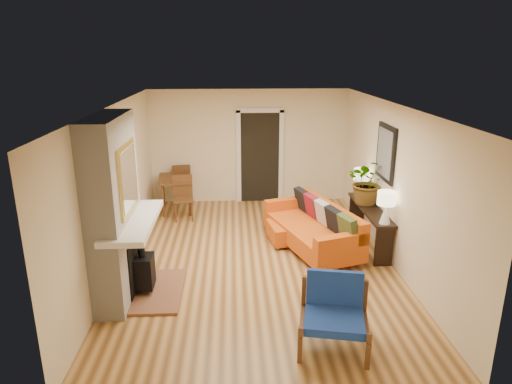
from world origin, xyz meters
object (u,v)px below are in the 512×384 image
console_table (370,215)px  houseplant (368,181)px  ottoman (289,232)px  lamp_far (361,179)px  blue_chair (334,308)px  sofa (315,227)px  lamp_near (386,204)px  dining_table (179,184)px

console_table → houseplant: houseplant is taller
ottoman → lamp_far: lamp_far is taller
blue_chair → console_table: bearing=66.0°
sofa → blue_chair: sofa is taller
sofa → houseplant: bearing=14.0°
ottoman → houseplant: houseplant is taller
sofa → console_table: bearing=1.5°
sofa → lamp_near: lamp_near is taller
sofa → lamp_near: 1.41m
sofa → console_table: size_ratio=1.28×
dining_table → houseplant: size_ratio=2.02×
ottoman → lamp_far: size_ratio=1.51×
ottoman → lamp_far: bearing=18.6°
sofa → ottoman: (-0.44, 0.24, -0.17)m
ottoman → lamp_near: lamp_near is taller
dining_table → lamp_far: size_ratio=3.21×
sofa → dining_table: size_ratio=1.37×
sofa → ottoman: sofa is taller
ottoman → houseplant: (1.42, 0.01, 0.94)m
console_table → lamp_near: size_ratio=3.43×
ottoman → console_table: size_ratio=0.44×
lamp_near → lamp_far: bearing=90.0°
ottoman → sofa: bearing=-28.0°
blue_chair → console_table: blue_chair is taller
sofa → lamp_far: bearing=36.1°
console_table → lamp_near: 0.91m
sofa → houseplant: (0.97, 0.24, 0.77)m
lamp_far → houseplant: bearing=-91.2°
lamp_near → lamp_far: size_ratio=1.00×
ottoman → console_table: bearing=-8.4°
blue_chair → houseplant: houseplant is taller
console_table → houseplant: (-0.01, 0.22, 0.58)m
ottoman → blue_chair: 3.06m
dining_table → console_table: 4.23m
ottoman → blue_chair: size_ratio=0.86×
lamp_near → dining_table: bearing=141.4°
ottoman → dining_table: bearing=139.0°
dining_table → lamp_far: bearing=-21.7°
sofa → ottoman: size_ratio=2.91×
blue_chair → dining_table: 5.52m
ottoman → console_table: console_table is taller
ottoman → lamp_far: 1.73m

